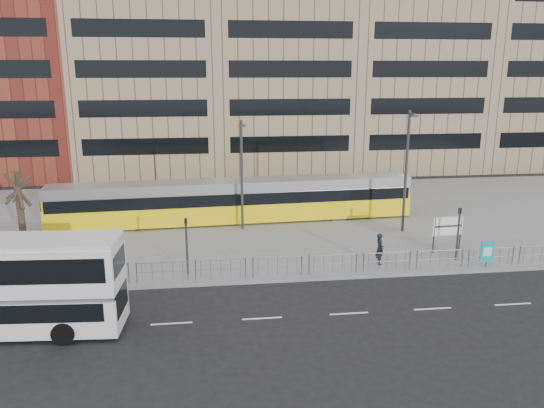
{
  "coord_description": "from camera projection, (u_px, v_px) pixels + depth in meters",
  "views": [
    {
      "loc": [
        -4.22,
        -25.61,
        10.88
      ],
      "look_at": [
        -0.31,
        6.0,
        2.7
      ],
      "focal_mm": 35.0,
      "sensor_mm": 36.0,
      "label": 1
    }
  ],
  "objects": [
    {
      "name": "ad_panel",
      "position": [
        487.0,
        252.0,
        29.26
      ],
      "size": [
        0.8,
        0.07,
        1.51
      ],
      "rotation": [
        0.0,
        0.0,
        0.0
      ],
      "color": "#2D2D30",
      "rests_on": "plaza"
    },
    {
      "name": "pedestrian",
      "position": [
        380.0,
        249.0,
        29.7
      ],
      "size": [
        0.46,
        0.67,
        1.81
      ],
      "primitive_type": "imported",
      "rotation": [
        0.0,
        0.0,
        1.61
      ],
      "color": "black",
      "rests_on": "plaza"
    },
    {
      "name": "bare_tree",
      "position": [
        15.0,
        167.0,
        32.49
      ],
      "size": [
        4.3,
        4.3,
        6.82
      ],
      "color": "#32231B",
      "rests_on": "plaza"
    },
    {
      "name": "traffic_light_east",
      "position": [
        459.0,
        227.0,
        30.08
      ],
      "size": [
        0.17,
        0.21,
        3.1
      ],
      "rotation": [
        0.0,
        0.0,
        0.04
      ],
      "color": "#2D2D30",
      "rests_on": "plaza"
    },
    {
      "name": "kerb",
      "position": [
        292.0,
        280.0,
        27.85
      ],
      "size": [
        64.0,
        0.25,
        0.17
      ],
      "primitive_type": "cube",
      "color": "gray",
      "rests_on": "ground"
    },
    {
      "name": "lamp_post_west",
      "position": [
        242.0,
        171.0,
        35.34
      ],
      "size": [
        0.45,
        1.04,
        7.46
      ],
      "color": "#2D2D30",
      "rests_on": "plaza"
    },
    {
      "name": "ground",
      "position": [
        292.0,
        282.0,
        27.82
      ],
      "size": [
        120.0,
        120.0,
        0.0
      ],
      "primitive_type": "plane",
      "color": "black",
      "rests_on": "ground"
    },
    {
      "name": "lamp_post_east",
      "position": [
        407.0,
        167.0,
        34.83
      ],
      "size": [
        0.45,
        1.04,
        8.11
      ],
      "color": "#2D2D30",
      "rests_on": "plaza"
    },
    {
      "name": "tram",
      "position": [
        235.0,
        201.0,
        37.88
      ],
      "size": [
        25.79,
        3.85,
        3.03
      ],
      "rotation": [
        0.0,
        0.0,
        0.05
      ],
      "color": "yellow",
      "rests_on": "plaza"
    },
    {
      "name": "station_sign",
      "position": [
        448.0,
        228.0,
        31.52
      ],
      "size": [
        1.91,
        0.23,
        2.2
      ],
      "rotation": [
        0.0,
        0.0,
        0.08
      ],
      "color": "#2D2D30",
      "rests_on": "plaza"
    },
    {
      "name": "plaza",
      "position": [
        266.0,
        218.0,
        39.34
      ],
      "size": [
        64.0,
        24.0,
        0.15
      ],
      "primitive_type": "cube",
      "color": "gray",
      "rests_on": "ground"
    },
    {
      "name": "traffic_light_west",
      "position": [
        187.0,
        239.0,
        28.03
      ],
      "size": [
        0.17,
        0.21,
        3.1
      ],
      "rotation": [
        0.0,
        0.0,
        -0.04
      ],
      "color": "#2D2D30",
      "rests_on": "plaza"
    },
    {
      "name": "building_row",
      "position": [
        257.0,
        49.0,
        57.74
      ],
      "size": [
        70.4,
        18.4,
        31.2
      ],
      "color": "brown",
      "rests_on": "ground"
    },
    {
      "name": "pedestrian_barrier",
      "position": [
        327.0,
        259.0,
        28.3
      ],
      "size": [
        32.07,
        0.07,
        1.1
      ],
      "color": "gray",
      "rests_on": "plaza"
    },
    {
      "name": "road_markings",
      "position": [
        328.0,
        315.0,
        24.09
      ],
      "size": [
        62.0,
        0.12,
        0.01
      ],
      "primitive_type": "cube",
      "color": "white",
      "rests_on": "ground"
    }
  ]
}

